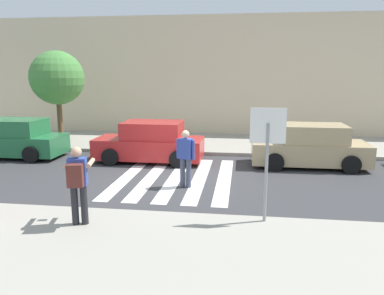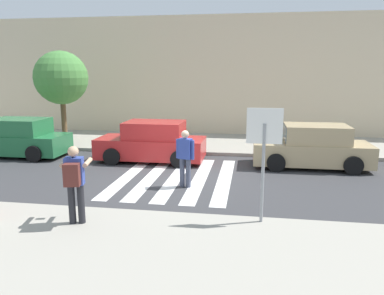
{
  "view_description": "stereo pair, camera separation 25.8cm",
  "coord_description": "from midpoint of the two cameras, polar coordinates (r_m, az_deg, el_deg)",
  "views": [
    {
      "loc": [
        2.13,
        -11.47,
        3.41
      ],
      "look_at": [
        0.6,
        -0.2,
        1.1
      ],
      "focal_mm": 35.0,
      "sensor_mm": 36.0,
      "label": 1
    },
    {
      "loc": [
        2.38,
        -11.44,
        3.41
      ],
      "look_at": [
        0.6,
        -0.2,
        1.1
      ],
      "focal_mm": 35.0,
      "sensor_mm": 36.0,
      "label": 2
    }
  ],
  "objects": [
    {
      "name": "ground_plane",
      "position": [
        12.16,
        -2.04,
        -4.81
      ],
      "size": [
        120.0,
        120.0,
        0.0
      ],
      "primitive_type": "plane",
      "color": "#38383A"
    },
    {
      "name": "sidewalk_near",
      "position": [
        6.62,
        -12.97,
        -19.14
      ],
      "size": [
        60.0,
        6.0,
        0.14
      ],
      "primitive_type": "cube",
      "color": "#9E998C",
      "rests_on": "ground"
    },
    {
      "name": "sidewalk_far",
      "position": [
        17.91,
        1.63,
        0.74
      ],
      "size": [
        60.0,
        4.8,
        0.14
      ],
      "primitive_type": "cube",
      "color": "#9E998C",
      "rests_on": "ground"
    },
    {
      "name": "building_facade_far",
      "position": [
        21.97,
        3.18,
        10.77
      ],
      "size": [
        56.0,
        4.0,
        6.28
      ],
      "primitive_type": "cube",
      "color": "beige",
      "rests_on": "ground"
    },
    {
      "name": "crosswalk_stripe_0",
      "position": [
        12.74,
        -8.97,
        -4.17
      ],
      "size": [
        0.44,
        5.2,
        0.01
      ],
      "primitive_type": "cube",
      "color": "silver",
      "rests_on": "ground"
    },
    {
      "name": "crosswalk_stripe_1",
      "position": [
        12.52,
        -5.47,
        -4.36
      ],
      "size": [
        0.44,
        5.2,
        0.01
      ],
      "primitive_type": "cube",
      "color": "silver",
      "rests_on": "ground"
    },
    {
      "name": "crosswalk_stripe_2",
      "position": [
        12.35,
        -1.87,
        -4.54
      ],
      "size": [
        0.44,
        5.2,
        0.01
      ],
      "primitive_type": "cube",
      "color": "silver",
      "rests_on": "ground"
    },
    {
      "name": "crosswalk_stripe_3",
      "position": [
        12.23,
        1.83,
        -4.7
      ],
      "size": [
        0.44,
        5.2,
        0.01
      ],
      "primitive_type": "cube",
      "color": "silver",
      "rests_on": "ground"
    },
    {
      "name": "crosswalk_stripe_4",
      "position": [
        12.16,
        5.59,
        -4.84
      ],
      "size": [
        0.44,
        5.2,
        0.01
      ],
      "primitive_type": "cube",
      "color": "silver",
      "rests_on": "ground"
    },
    {
      "name": "stop_sign",
      "position": [
        8.14,
        11.82,
        1.09
      ],
      "size": [
        0.76,
        0.08,
        2.52
      ],
      "color": "gray",
      "rests_on": "sidewalk_near"
    },
    {
      "name": "photographer_with_backpack",
      "position": [
        8.39,
        -16.63,
        -4.52
      ],
      "size": [
        0.69,
        0.92,
        1.72
      ],
      "color": "#232328",
      "rests_on": "sidewalk_near"
    },
    {
      "name": "pedestrian_crossing",
      "position": [
        11.09,
        -0.39,
        -1.21
      ],
      "size": [
        0.57,
        0.32,
        1.72
      ],
      "color": "#474C60",
      "rests_on": "ground"
    },
    {
      "name": "parked_car_green",
      "position": [
        16.81,
        -24.67,
        1.24
      ],
      "size": [
        4.1,
        1.92,
        1.55
      ],
      "color": "#236B3D",
      "rests_on": "ground"
    },
    {
      "name": "parked_car_red",
      "position": [
        14.47,
        -5.6,
        0.74
      ],
      "size": [
        4.1,
        1.92,
        1.55
      ],
      "color": "red",
      "rests_on": "ground"
    },
    {
      "name": "parked_car_tan",
      "position": [
        14.21,
        18.34,
        -0.0
      ],
      "size": [
        4.1,
        1.92,
        1.55
      ],
      "color": "tan",
      "rests_on": "ground"
    },
    {
      "name": "street_tree_west",
      "position": [
        18.35,
        -18.93,
        9.97
      ],
      "size": [
        2.43,
        2.43,
        4.21
      ],
      "color": "brown",
      "rests_on": "sidewalk_far"
    }
  ]
}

